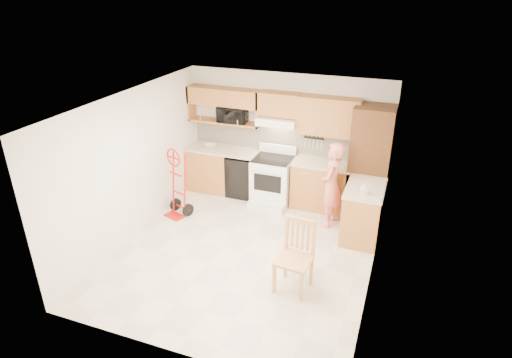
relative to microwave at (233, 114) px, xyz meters
The scene contains 28 objects.
floor 2.87m from the microwave, 62.78° to the right, with size 4.00×4.50×0.02m, color beige.
ceiling 2.50m from the microwave, 62.78° to the right, with size 4.00×4.50×0.02m, color white.
wall_back 1.16m from the microwave, ahead, with size 4.00×0.02×2.50m, color white.
wall_front 4.49m from the microwave, 76.14° to the right, with size 4.00×0.02×2.50m, color white.
wall_left 2.32m from the microwave, 114.21° to the right, with size 0.02×4.50×2.50m, color white.
wall_right 3.74m from the microwave, 34.08° to the right, with size 0.02×4.50×2.50m, color white.
backsplash 1.17m from the microwave, ahead, with size 3.92×0.03×0.55m, color beige.
lower_cab_left 1.30m from the microwave, 164.22° to the right, with size 0.90×0.60×0.90m, color #B16D3D.
dishwasher 1.26m from the microwave, 26.37° to the right, with size 0.60×0.60×0.85m, color black.
lower_cab_right 2.25m from the microwave, ahead, with size 1.14×0.60×0.90m, color #B16D3D.
countertop_left 0.76m from the microwave, 142.77° to the right, with size 1.50×0.63×0.04m, color #B7AB94.
countertop_right 2.04m from the microwave, ahead, with size 1.14×0.63×0.04m, color #B7AB94.
cab_return_right 3.16m from the microwave, 18.64° to the right, with size 0.60×1.00×0.90m, color #B16D3D.
countertop_return 3.02m from the microwave, 18.64° to the right, with size 0.63×1.00×0.04m, color #B7AB94.
pantry_tall 2.79m from the microwave, ahead, with size 0.70×0.60×2.10m, color #573514.
upper_cab_left 0.37m from the microwave, behind, with size 1.50×0.33×0.34m, color #B16D3D.
upper_shelf_mw 0.25m from the microwave, behind, with size 1.50×0.33×0.04m, color #B16D3D.
upper_cab_center 1.00m from the microwave, ahead, with size 0.76×0.33×0.44m, color #B16D3D.
upper_cab_right 1.91m from the microwave, ahead, with size 1.14×0.33×0.70m, color #B16D3D.
range_hood 0.95m from the microwave, ahead, with size 0.76×0.46×0.14m, color white.
knife_strip 1.68m from the microwave, ahead, with size 0.40×0.05×0.29m, color black, non-canonical shape.
microwave is the anchor object (origin of this frame).
range 1.47m from the microwave, 18.65° to the right, with size 0.75×0.99×1.11m, color white, non-canonical shape.
person 2.45m from the microwave, 18.73° to the right, with size 0.57×0.38×1.57m, color #E57266.
hand_truck 1.83m from the microwave, 112.60° to the right, with size 0.48×0.44×1.21m, color red, non-canonical shape.
dining_chair 3.57m from the microwave, 52.80° to the right, with size 0.47×0.52×1.05m, color #D89251, non-canonical shape.
soap_bottle 3.08m from the microwave, 23.36° to the right, with size 0.09×0.09×0.20m, color white.
bowl 0.84m from the microwave, 163.75° to the right, with size 0.23×0.23×0.06m, color white.
Camera 1 is at (2.22, -5.51, 4.09)m, focal length 30.35 mm.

